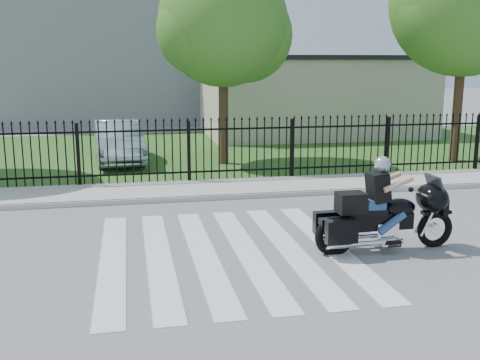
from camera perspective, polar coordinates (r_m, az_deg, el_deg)
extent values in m
plane|color=slate|center=(10.26, -1.47, -7.41)|extent=(120.00, 120.00, 0.00)
cube|color=#ADAAA3|center=(15.01, -4.74, -0.99)|extent=(40.00, 2.00, 0.12)
cube|color=#ADAAA3|center=(14.04, -4.27, -1.88)|extent=(40.00, 0.12, 0.12)
cube|color=#29511B|center=(21.87, -6.87, 2.88)|extent=(40.00, 12.00, 0.02)
cube|color=black|center=(15.92, -5.18, 0.81)|extent=(26.00, 0.04, 0.05)
cube|color=black|center=(15.74, -5.26, 5.10)|extent=(26.00, 0.04, 0.05)
cylinder|color=#382316|center=(18.85, -1.70, 7.87)|extent=(0.32, 0.32, 4.16)
sphere|color=#3A7320|center=(18.85, -1.75, 15.78)|extent=(4.20, 4.20, 4.20)
cylinder|color=#382316|center=(20.81, 21.32, 8.33)|extent=(0.32, 0.32, 4.80)
sphere|color=#3A7320|center=(20.88, 21.96, 16.56)|extent=(5.00, 5.00, 5.00)
cube|color=#B6AC98|center=(27.02, 7.45, 8.27)|extent=(10.00, 6.00, 3.50)
cube|color=black|center=(26.97, 7.56, 12.19)|extent=(10.20, 6.20, 0.20)
cube|color=gray|center=(35.67, -13.99, 15.70)|extent=(15.00, 10.00, 12.00)
torus|color=black|center=(11.11, 19.18, -4.74)|extent=(0.71, 0.15, 0.70)
torus|color=black|center=(10.23, 9.58, -5.64)|extent=(0.75, 0.17, 0.74)
cube|color=black|center=(10.50, 13.77, -4.10)|extent=(1.33, 0.27, 0.31)
ellipsoid|color=black|center=(10.62, 15.82, -2.71)|extent=(0.64, 0.42, 0.34)
cube|color=black|center=(10.36, 12.81, -3.15)|extent=(0.67, 0.34, 0.10)
cube|color=silver|center=(10.61, 14.47, -4.94)|extent=(0.41, 0.31, 0.31)
ellipsoid|color=black|center=(10.91, 18.94, -1.75)|extent=(0.56, 0.74, 0.55)
cube|color=black|center=(10.18, 11.19, -2.27)|extent=(0.50, 0.40, 0.37)
cube|color=navy|center=(10.38, 13.45, -2.45)|extent=(0.35, 0.31, 0.18)
sphere|color=#A9ADB1|center=(10.28, 14.26, 1.56)|extent=(0.30, 0.30, 0.30)
imported|color=#92A7B8|center=(19.72, -12.24, 3.85)|extent=(1.87, 4.45, 1.43)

